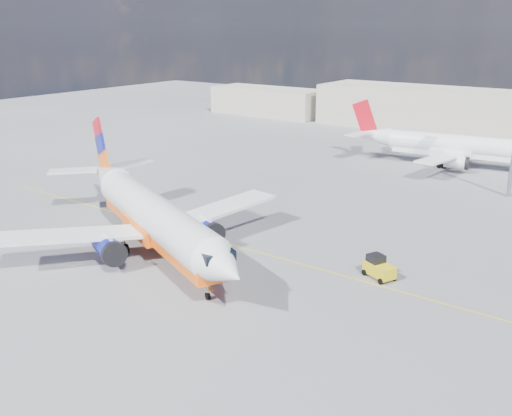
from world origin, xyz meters
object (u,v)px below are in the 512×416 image
Objects in this scene: main_jet at (152,215)px; second_jet at (452,146)px; traffic_cone at (210,288)px; gse_tug at (379,268)px.

second_jet is at bearing 100.35° from main_jet.
main_jet reaches higher than traffic_cone.
traffic_cone is (-9.57, -10.16, -0.58)m from gse_tug.
gse_tug is at bearing 42.88° from main_jet.
main_jet is at bearing -111.69° from second_jet.
traffic_cone is at bearing 4.09° from main_jet.
main_jet is 11.29× the size of gse_tug.
traffic_cone is (9.63, -3.38, -3.15)m from main_jet.
main_jet is at bearing 160.66° from traffic_cone.
second_jet is at bearing 124.84° from gse_tug.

